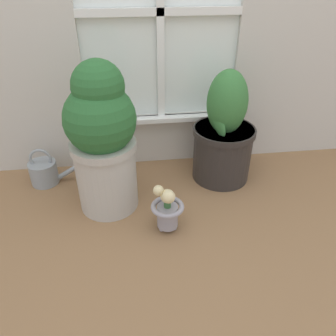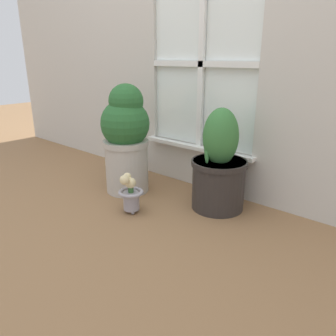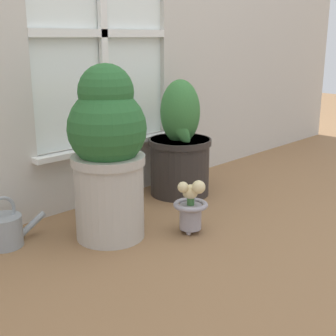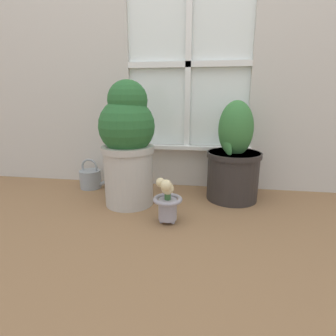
% 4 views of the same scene
% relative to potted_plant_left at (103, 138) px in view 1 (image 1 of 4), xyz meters
% --- Properties ---
extents(ground_plane, '(10.00, 10.00, 0.00)m').
position_rel_potted_plant_left_xyz_m(ground_plane, '(0.29, -0.30, -0.35)').
color(ground_plane, olive).
extents(potted_plant_left, '(0.30, 0.30, 0.69)m').
position_rel_potted_plant_left_xyz_m(potted_plant_left, '(0.00, 0.00, 0.00)').
color(potted_plant_left, '#B7B2A8').
rests_on(potted_plant_left, ground_plane).
extents(potted_plant_right, '(0.32, 0.32, 0.58)m').
position_rel_potted_plant_left_xyz_m(potted_plant_right, '(0.59, 0.16, -0.12)').
color(potted_plant_right, '#2D2826').
rests_on(potted_plant_right, ground_plane).
extents(flower_vase, '(0.14, 0.14, 0.23)m').
position_rel_potted_plant_left_xyz_m(flower_vase, '(0.25, -0.21, -0.24)').
color(flower_vase, '#99939E').
rests_on(flower_vase, ground_plane).
extents(watering_can, '(0.25, 0.14, 0.20)m').
position_rel_potted_plant_left_xyz_m(watering_can, '(-0.34, 0.22, -0.29)').
color(watering_can, gray).
rests_on(watering_can, ground_plane).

